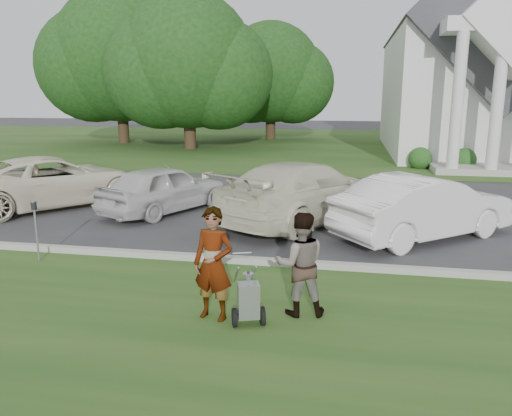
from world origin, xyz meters
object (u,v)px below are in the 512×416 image
(tree_far, at_px, (119,62))
(car_d, at_px, (423,207))
(car_a, at_px, (53,181))
(tree_back, at_px, (271,77))
(person_right, at_px, (300,265))
(tree_left, at_px, (188,67))
(church, at_px, (473,51))
(car_c, at_px, (304,192))
(parking_meter_near, at_px, (36,224))
(car_b, at_px, (164,188))
(person_left, at_px, (213,265))
(striping_cart, at_px, (248,301))

(tree_far, bearing_deg, car_d, -50.38)
(tree_far, height_order, car_a, tree_far)
(tree_back, distance_m, person_right, 32.36)
(tree_left, bearing_deg, church, 3.79)
(car_a, bearing_deg, car_c, -146.98)
(church, distance_m, parking_meter_near, 27.17)
(person_right, xyz_separation_m, parking_meter_near, (-5.67, 1.59, -0.01))
(tree_back, relative_size, car_b, 2.28)
(tree_back, distance_m, car_c, 26.40)
(person_right, bearing_deg, car_a, -50.18)
(tree_left, distance_m, parking_meter_near, 22.79)
(person_left, bearing_deg, car_c, 94.58)
(tree_far, height_order, person_right, tree_far)
(tree_back, bearing_deg, car_a, -96.72)
(tree_left, bearing_deg, car_c, -62.98)
(car_b, height_order, car_d, car_d)
(car_d, bearing_deg, tree_back, -22.84)
(tree_left, height_order, car_c, tree_left)
(car_a, bearing_deg, tree_left, -49.50)
(parking_meter_near, xyz_separation_m, car_a, (-2.76, 4.98, -0.03))
(tree_back, height_order, parking_meter_near, tree_back)
(car_b, bearing_deg, car_a, 23.44)
(tree_far, distance_m, car_c, 25.96)
(tree_far, distance_m, person_right, 31.20)
(striping_cart, bearing_deg, car_b, 100.71)
(tree_far, height_order, tree_back, tree_far)
(person_left, relative_size, car_d, 0.38)
(tree_back, xyz_separation_m, car_a, (-2.95, -25.08, -3.94))
(parking_meter_near, distance_m, car_d, 8.83)
(tree_left, height_order, car_d, tree_left)
(tree_back, relative_size, car_d, 2.03)
(car_a, bearing_deg, church, -94.26)
(tree_left, relative_size, car_d, 2.25)
(tree_left, xyz_separation_m, striping_cart, (8.76, -24.19, -4.72))
(car_a, bearing_deg, person_left, 172.64)
(tree_left, xyz_separation_m, parking_meter_near, (3.81, -22.06, -4.29))
(person_right, distance_m, car_d, 5.53)
(car_c, bearing_deg, tree_back, -47.76)
(car_a, bearing_deg, tree_far, -33.67)
(car_c, bearing_deg, church, -81.93)
(church, height_order, striping_cart, church)
(tree_far, xyz_separation_m, car_d, (17.99, -21.73, -4.91))
(car_c, xyz_separation_m, car_d, (3.00, -1.10, -0.05))
(person_right, bearing_deg, car_d, -129.27)
(person_left, relative_size, car_b, 0.42)
(tree_back, bearing_deg, car_b, -88.19)
(car_a, xyz_separation_m, car_c, (7.94, -0.55, 0.05))
(person_left, relative_size, car_c, 0.31)
(person_right, height_order, car_a, person_right)
(church, xyz_separation_m, person_right, (-7.53, -24.78, -5.11))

